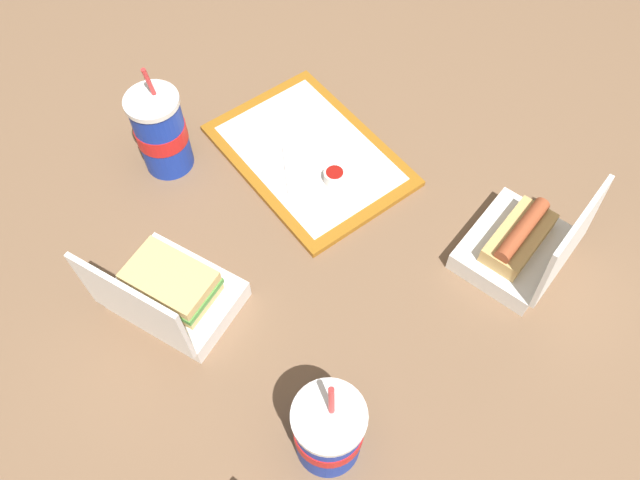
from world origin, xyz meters
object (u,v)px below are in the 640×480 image
at_px(clamshell_hotdog_right, 521,245).
at_px(clamshell_sandwich_center, 171,292).
at_px(ketchup_cup, 334,176).
at_px(plastic_fork, 288,169).
at_px(soda_cup_left, 161,132).
at_px(soda_cup_front, 329,430).
at_px(food_tray, 309,155).

bearing_deg(clamshell_hotdog_right, clamshell_sandwich_center, 68.57).
height_order(ketchup_cup, plastic_fork, ketchup_cup).
height_order(plastic_fork, clamshell_hotdog_right, clamshell_hotdog_right).
relative_size(clamshell_hotdog_right, clamshell_sandwich_center, 0.93).
relative_size(ketchup_cup, soda_cup_left, 0.18).
relative_size(soda_cup_front, soda_cup_left, 0.90).
xyz_separation_m(ketchup_cup, plastic_fork, (0.07, 0.06, -0.01)).
bearing_deg(clamshell_sandwich_center, soda_cup_left, -21.38).
distance_m(clamshell_sandwich_center, soda_cup_front, 0.34).
distance_m(food_tray, plastic_fork, 0.06).
height_order(clamshell_sandwich_center, soda_cup_left, soda_cup_left).
bearing_deg(plastic_fork, soda_cup_left, 75.93).
relative_size(food_tray, plastic_fork, 3.62).
bearing_deg(soda_cup_left, ketchup_cup, -130.28).
distance_m(plastic_fork, clamshell_sandwich_center, 0.33).
height_order(food_tray, soda_cup_front, soda_cup_front).
xyz_separation_m(food_tray, soda_cup_front, (-0.48, 0.25, 0.07)).
bearing_deg(soda_cup_front, clamshell_hotdog_right, -76.20).
bearing_deg(soda_cup_front, ketchup_cup, -32.17).
xyz_separation_m(clamshell_sandwich_center, soda_cup_front, (-0.32, -0.10, 0.03)).
relative_size(plastic_fork, clamshell_hotdog_right, 0.49).
bearing_deg(soda_cup_front, clamshell_sandwich_center, 17.50).
relative_size(clamshell_sandwich_center, soda_cup_left, 1.07).
relative_size(food_tray, soda_cup_front, 1.95).
height_order(food_tray, ketchup_cup, ketchup_cup).
xyz_separation_m(food_tray, clamshell_hotdog_right, (-0.37, -0.19, 0.04)).
distance_m(food_tray, soda_cup_front, 0.55).
bearing_deg(soda_cup_left, soda_cup_front, 178.97).
bearing_deg(clamshell_hotdog_right, soda_cup_left, 40.74).
xyz_separation_m(plastic_fork, clamshell_hotdog_right, (-0.36, -0.25, 0.03)).
distance_m(food_tray, clamshell_hotdog_right, 0.42).
distance_m(ketchup_cup, soda_cup_left, 0.32).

